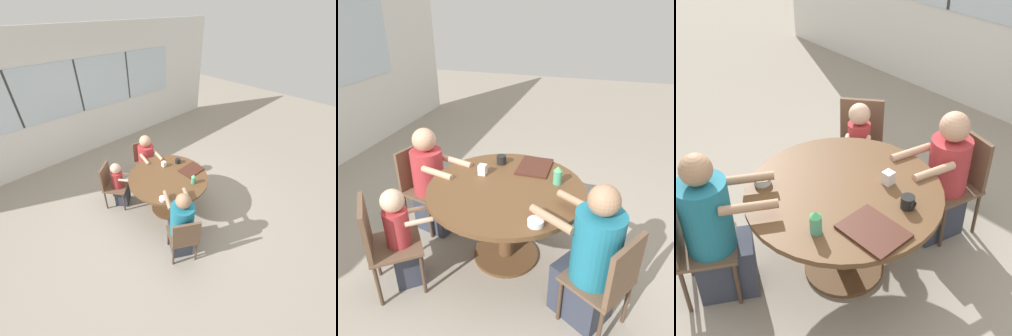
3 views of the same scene
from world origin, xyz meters
The scene contains 13 objects.
ground_plane centered at (0.00, 0.00, 0.00)m, with size 16.00×16.00×0.00m, color gray.
dining_table centered at (0.00, 0.00, 0.59)m, with size 1.34×1.34×0.75m.
chair_for_woman_green_shirt centered at (0.26, 1.01, 0.50)m, with size 0.49×0.49×0.85m.
chair_for_man_blue_shirt centered at (-0.54, -0.89, 0.50)m, with size 0.55×0.55×0.85m.
chair_for_toddler centered at (-0.65, 0.81, 0.50)m, with size 0.56×0.56×0.85m.
person_woman_green_shirt centered at (0.22, 0.85, 0.50)m, with size 0.44×0.62×1.09m.
person_man_blue_shirt centered at (-0.45, -0.75, 0.52)m, with size 0.59×0.68×1.16m.
person_toddler centered at (-0.55, 0.69, 0.44)m, with size 0.37×0.39×0.92m.
food_tray_dark centered at (0.42, -0.15, 0.76)m, with size 0.39×0.29×0.02m.
coffee_mug centered at (0.41, 0.17, 0.79)m, with size 0.10×0.09×0.08m.
sippy_cup centered at (0.18, -0.40, 0.83)m, with size 0.08×0.08×0.16m.
milk_carton_small centered at (0.15, 0.27, 0.79)m, with size 0.07×0.07×0.09m.
bowl_white_shallow centered at (-0.44, -0.35, 0.77)m, with size 0.12×0.12×0.05m.
Camera 2 is at (-2.27, -0.70, 2.16)m, focal length 35.00 mm.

